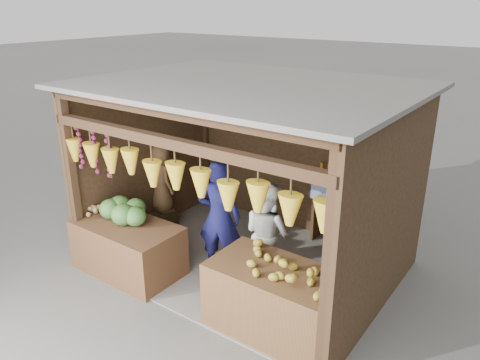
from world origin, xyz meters
name	(u,v)px	position (x,y,z in m)	size (l,w,h in m)	color
ground	(246,263)	(0.00, 0.00, 0.00)	(80.00, 80.00, 0.00)	#514F49
stall_structure	(243,157)	(-0.03, -0.04, 1.67)	(4.30, 3.30, 2.66)	slate
back_shelf	(353,198)	(1.05, 1.28, 0.87)	(1.25, 0.32, 1.32)	#382314
counter_left	(128,248)	(-1.25, -1.15, 0.37)	(1.54, 0.85, 0.74)	#472B17
counter_right	(278,301)	(1.17, -1.05, 0.41)	(1.61, 0.85, 0.83)	#462E17
stool	(164,219)	(-1.83, 0.15, 0.16)	(0.34, 0.34, 0.32)	black
man_standing	(219,217)	(-0.21, -0.37, 0.84)	(0.61, 0.40, 1.67)	#121244
woman_standing	(267,234)	(0.49, -0.21, 0.73)	(0.71, 0.55, 1.45)	silver
vendor_seated	(162,178)	(-1.83, 0.15, 0.90)	(0.57, 0.37, 1.17)	brown
melon_pile	(126,210)	(-1.34, -1.06, 0.90)	(1.00, 0.50, 0.32)	#194E14
tanfruit_pile	(93,209)	(-1.93, -1.16, 0.80)	(0.34, 0.40, 0.13)	tan
mango_pile	(286,263)	(1.25, -1.03, 0.94)	(1.40, 0.64, 0.22)	#C46C1A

